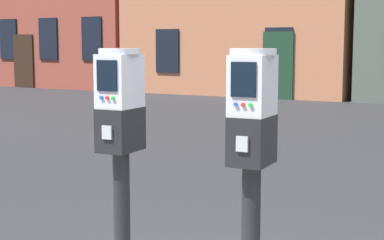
% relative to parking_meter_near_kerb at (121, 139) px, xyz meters
% --- Properties ---
extents(parking_meter_near_kerb, '(0.23, 0.26, 1.53)m').
position_rel_parking_meter_near_kerb_xyz_m(parking_meter_near_kerb, '(0.00, 0.00, 0.00)').
color(parking_meter_near_kerb, black).
rests_on(parking_meter_near_kerb, sidewalk_slab).
extents(parking_meter_twin_adjacent, '(0.23, 0.26, 1.53)m').
position_rel_parking_meter_near_kerb_xyz_m(parking_meter_twin_adjacent, '(0.75, 0.00, 0.00)').
color(parking_meter_twin_adjacent, black).
rests_on(parking_meter_twin_adjacent, sidewalk_slab).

